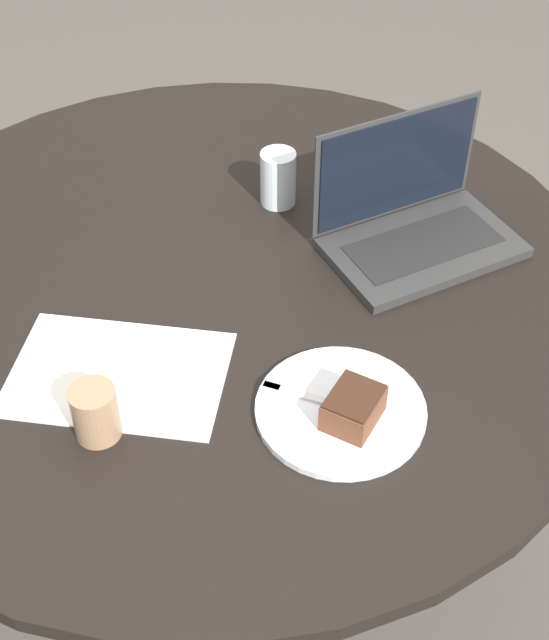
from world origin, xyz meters
The scene contains 9 objects.
ground_plane centered at (0.00, 0.00, 0.00)m, with size 12.00×12.00×0.00m, color #4C4742.
dining_table centered at (0.00, 0.00, 0.66)m, with size 1.38×1.38×0.78m.
paper_document centered at (-0.05, 0.28, 0.78)m, with size 0.40×0.37×0.00m.
plate centered at (-0.36, 0.11, 0.78)m, with size 0.26×0.26×0.01m.
cake_slice centered at (-0.39, 0.12, 0.82)m, with size 0.09×0.10×0.05m.
fork centered at (-0.30, 0.13, 0.79)m, with size 0.17×0.08×0.00m.
coffee_glass centered at (-0.12, 0.37, 0.82)m, with size 0.07×0.07×0.09m.
water_glass centered at (0.06, -0.23, 0.83)m, with size 0.07×0.07×0.11m.
laptop centered at (-0.21, -0.30, 0.82)m, with size 0.32×0.39×0.23m.
Camera 1 is at (-0.86, 0.83, 1.79)m, focal length 50.00 mm.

